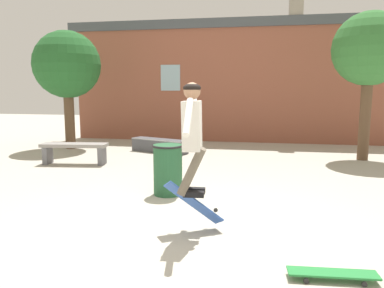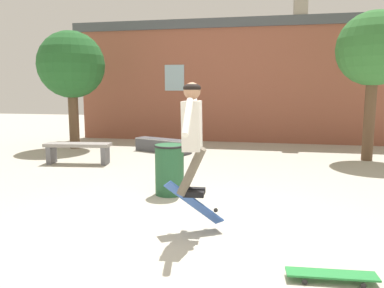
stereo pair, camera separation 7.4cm
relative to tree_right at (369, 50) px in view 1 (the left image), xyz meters
The scene contains 10 objects.
ground_plane 7.35m from the tree_right, 122.80° to the right, with size 40.00×40.00×0.00m, color #B2AD9E.
building_backdrop 4.70m from the tree_right, 141.81° to the left, with size 11.97×0.52×5.05m.
tree_right is the anchor object (origin of this frame).
tree_left 8.52m from the tree_right, behind, with size 2.03×2.03×3.60m.
park_bench 7.80m from the tree_right, 164.76° to the right, with size 1.66×0.63×0.52m.
skate_ledge 6.15m from the tree_right, behind, with size 1.80×1.03×0.39m.
trash_bin 6.35m from the tree_right, 135.75° to the right, with size 0.55×0.55×0.89m.
skater 6.93m from the tree_right, 120.84° to the right, with size 0.37×1.24×1.41m.
skateboard_flipping 7.13m from the tree_right, 121.13° to the right, with size 0.79×0.38×0.65m.
skateboard_resting 7.52m from the tree_right, 105.80° to the right, with size 0.87×0.26×0.08m.
Camera 1 is at (1.06, -4.64, 1.85)m, focal length 35.00 mm.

